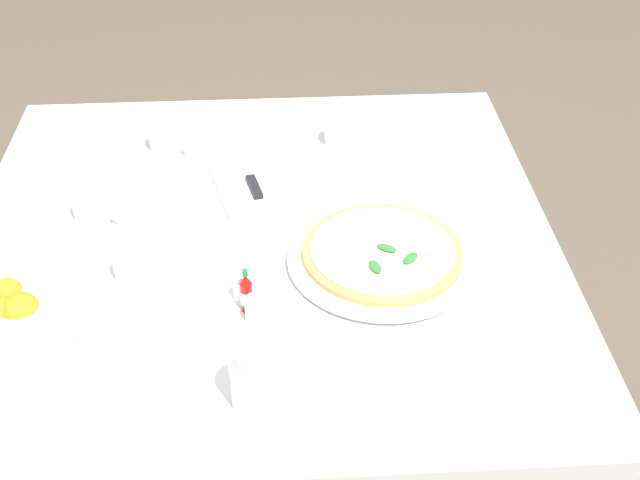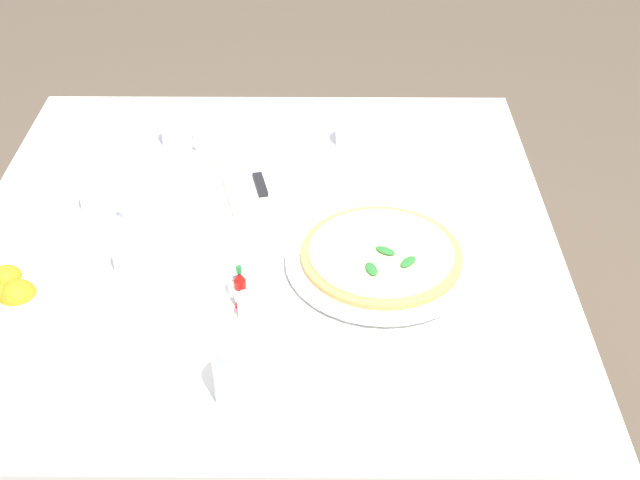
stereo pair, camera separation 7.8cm
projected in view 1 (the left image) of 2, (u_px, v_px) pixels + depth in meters
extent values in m
cube|color=white|center=(261.00, 240.00, 1.51)|extent=(1.07, 1.07, 0.02)
cube|color=white|center=(533.00, 291.00, 1.63)|extent=(1.07, 0.01, 0.28)
cube|color=white|center=(263.00, 159.00, 2.02)|extent=(0.01, 1.07, 0.28)
cylinder|color=brown|center=(439.00, 247.00, 2.11)|extent=(0.06, 0.06, 0.73)
cylinder|color=brown|center=(91.00, 260.00, 2.07)|extent=(0.06, 0.06, 0.73)
cylinder|color=white|center=(382.00, 261.00, 1.44)|extent=(0.20, 0.20, 0.01)
cylinder|color=white|center=(382.00, 257.00, 1.44)|extent=(0.33, 0.33, 0.01)
cylinder|color=tan|center=(383.00, 252.00, 1.43)|extent=(0.28, 0.28, 0.01)
cylinder|color=#F4DB8E|center=(383.00, 249.00, 1.43)|extent=(0.25, 0.25, 0.00)
ellipsoid|color=#2D7533|center=(375.00, 267.00, 1.38)|extent=(0.04, 0.03, 0.01)
ellipsoid|color=#2D7533|center=(411.00, 258.00, 1.40)|extent=(0.04, 0.04, 0.01)
ellipsoid|color=#2D7533|center=(387.00, 248.00, 1.42)|extent=(0.03, 0.04, 0.01)
cylinder|color=white|center=(96.00, 218.00, 1.55)|extent=(0.13, 0.13, 0.01)
cylinder|color=white|center=(93.00, 204.00, 1.53)|extent=(0.08, 0.08, 0.06)
torus|color=white|center=(112.00, 211.00, 1.50)|extent=(0.03, 0.03, 0.03)
cylinder|color=black|center=(91.00, 192.00, 1.51)|extent=(0.07, 0.07, 0.00)
cylinder|color=white|center=(342.00, 144.00, 1.76)|extent=(0.13, 0.13, 0.01)
cylinder|color=white|center=(342.00, 130.00, 1.74)|extent=(0.08, 0.08, 0.06)
torus|color=white|center=(349.00, 118.00, 1.78)|extent=(0.04, 0.02, 0.03)
cylinder|color=black|center=(343.00, 120.00, 1.73)|extent=(0.07, 0.07, 0.00)
cylinder|color=white|center=(138.00, 277.00, 1.41)|extent=(0.13, 0.13, 0.01)
cylinder|color=white|center=(136.00, 261.00, 1.39)|extent=(0.08, 0.08, 0.06)
torus|color=white|center=(120.00, 246.00, 1.42)|extent=(0.03, 0.03, 0.03)
cylinder|color=black|center=(134.00, 249.00, 1.37)|extent=(0.07, 0.07, 0.00)
cylinder|color=white|center=(169.00, 149.00, 1.75)|extent=(0.13, 0.13, 0.01)
cylinder|color=white|center=(167.00, 135.00, 1.72)|extent=(0.08, 0.08, 0.06)
torus|color=white|center=(183.00, 141.00, 1.70)|extent=(0.03, 0.03, 0.03)
cylinder|color=black|center=(165.00, 123.00, 1.71)|extent=(0.07, 0.07, 0.00)
cylinder|color=white|center=(254.00, 374.00, 1.16)|extent=(0.07, 0.07, 0.11)
cylinder|color=silver|center=(255.00, 386.00, 1.17)|extent=(0.06, 0.06, 0.07)
cube|color=white|center=(249.00, 181.00, 1.64)|extent=(0.25, 0.18, 0.02)
cube|color=silver|center=(243.00, 162.00, 1.67)|extent=(0.12, 0.05, 0.01)
cube|color=black|center=(254.00, 187.00, 1.59)|extent=(0.08, 0.03, 0.01)
cylinder|color=white|center=(8.00, 314.00, 1.31)|extent=(0.15, 0.15, 0.04)
sphere|color=orange|center=(7.00, 294.00, 1.32)|extent=(0.05, 0.05, 0.05)
sphere|color=orange|center=(2.00, 312.00, 1.29)|extent=(0.05, 0.05, 0.05)
sphere|color=orange|center=(21.00, 312.00, 1.29)|extent=(0.06, 0.06, 0.06)
cylinder|color=#B7140F|center=(247.00, 297.00, 1.33)|extent=(0.02, 0.02, 0.05)
cylinder|color=white|center=(247.00, 297.00, 1.33)|extent=(0.02, 0.02, 0.02)
cone|color=#B7140F|center=(246.00, 280.00, 1.31)|extent=(0.02, 0.02, 0.02)
cylinder|color=#1E722D|center=(245.00, 273.00, 1.30)|extent=(0.01, 0.01, 0.01)
cylinder|color=white|center=(241.00, 289.00, 1.36)|extent=(0.03, 0.03, 0.04)
cylinder|color=white|center=(241.00, 292.00, 1.36)|extent=(0.02, 0.02, 0.03)
sphere|color=silver|center=(240.00, 278.00, 1.34)|extent=(0.02, 0.02, 0.02)
cylinder|color=white|center=(253.00, 311.00, 1.31)|extent=(0.03, 0.03, 0.04)
cylinder|color=#38332D|center=(253.00, 314.00, 1.32)|extent=(0.02, 0.02, 0.03)
sphere|color=silver|center=(252.00, 300.00, 1.30)|extent=(0.02, 0.02, 0.02)
cube|color=white|center=(87.00, 348.00, 1.23)|extent=(0.08, 0.06, 0.06)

